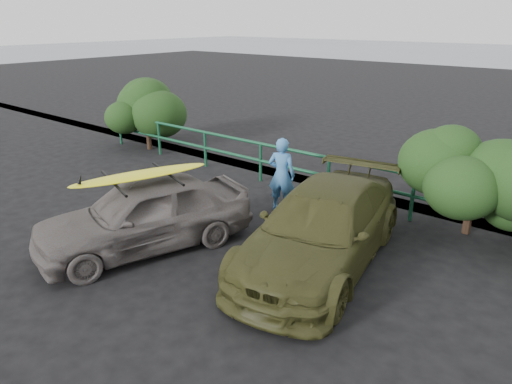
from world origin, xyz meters
TOP-DOWN VIEW (x-y plane):
  - ground at (0.00, 0.00)m, footprint 80.00×80.00m
  - guardrail at (0.00, 5.00)m, footprint 14.00×0.08m
  - shrub_left at (-4.80, 5.40)m, footprint 3.20×2.40m
  - sedan at (-0.36, 0.79)m, footprint 2.76×4.20m
  - olive_vehicle at (2.44, 2.29)m, footprint 2.61×4.82m
  - man at (0.54, 3.77)m, footprint 0.69×0.55m
  - roof_rack at (-0.36, 0.79)m, footprint 1.72×1.45m
  - surfboard at (-0.36, 0.79)m, footprint 1.30×2.51m

SIDE VIEW (x-z plane):
  - ground at x=0.00m, z-range 0.00..0.00m
  - guardrail at x=0.00m, z-range 0.00..1.04m
  - olive_vehicle at x=2.44m, z-range 0.00..1.33m
  - sedan at x=-0.36m, z-range 0.00..1.33m
  - man at x=0.54m, z-range 0.00..1.64m
  - shrub_left at x=-4.80m, z-range 0.00..2.01m
  - roof_rack at x=-0.36m, z-range 1.33..1.38m
  - surfboard at x=-0.36m, z-range 1.38..1.45m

